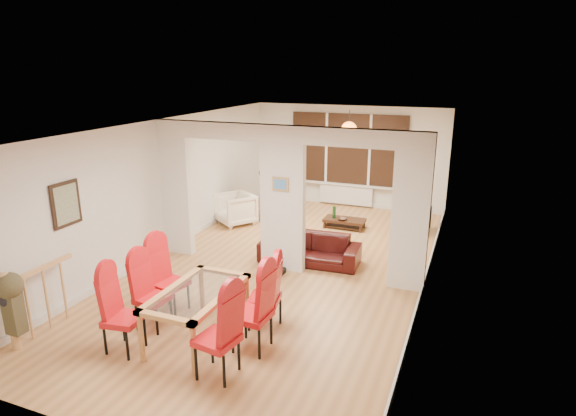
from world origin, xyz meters
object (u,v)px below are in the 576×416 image
Objects in this scene: dining_chair_lb at (152,294)px; television at (417,220)px; dining_table at (198,315)px; armchair at (235,209)px; coffee_table at (344,223)px; sofa at (310,249)px; dining_chair_lc at (170,279)px; dining_chair_rb at (252,309)px; bottle at (334,212)px; person at (270,182)px; bowl at (342,219)px; dining_chair_ra at (217,333)px; dining_chair_la at (123,313)px; dining_chair_rc at (264,293)px.

dining_chair_lb is 1.13× the size of television.
dining_chair_lb is at bearing 177.20° from dining_table.
armchair is at bearing 111.81° from dining_table.
coffee_table is at bearing 50.56° from armchair.
coffee_table is (0.09, 2.18, -0.16)m from sofa.
dining_chair_lc reaches higher than sofa.
dining_chair_rb reaches higher than dining_table.
bottle is at bearing 84.28° from dining_chair_lb.
person reaches higher than bottle.
person is 1.66m from bottle.
dining_chair_ra is at bearing -89.45° from bowl.
dining_chair_lb is at bearing -102.11° from bottle.
person is (-0.45, 5.71, 0.41)m from dining_chair_la.
television is at bearing 53.45° from sofa.
person is 1.90m from bowl.
television is (2.93, 5.08, -0.28)m from dining_chair_lc.
television is at bearing 68.65° from dining_chair_lb.
coffee_table is (0.60, 5.24, -0.25)m from dining_table.
dining_chair_rb is at bearing -88.57° from sofa.
dining_chair_lb is 6.26m from television.
dining_chair_lc is 0.59× the size of sofa.
armchair reaches higher than dining_table.
dining_chair_ra is 5.76m from armchair.
dining_table is 0.80× the size of person.
television is at bearing 15.76° from bowl.
dining_chair_rc is (0.70, 0.60, 0.17)m from dining_table.
dining_chair_ra is at bearing -91.53° from sofa.
coffee_table is at bearing 68.10° from dining_chair_la.
bowl is at bearing -21.52° from bottle.
armchair is at bearing 93.08° from dining_chair_la.
armchair is (-2.54, 3.99, -0.16)m from dining_chair_rc.
dining_table is 1.35× the size of dining_chair_ra.
dining_chair_rb reaches higher than television.
dining_table reaches higher than bowl.
dining_chair_rb is 5.24m from armchair.
bowl is (-0.02, -0.11, 0.13)m from coffee_table.
person is (-0.42, 4.63, 0.40)m from dining_chair_lc.
dining_table is 5.16m from bowl.
person is at bearing -176.69° from bottle.
dining_chair_rc is at bearing 40.71° from dining_table.
person reaches higher than sofa.
coffee_table is at bearing 85.01° from dining_chair_lc.
dining_chair_rb is 5.44m from person.
sofa reaches higher than bowl.
bowl is at bearing 68.08° from dining_chair_la.
dining_chair_lc is at bearing -103.47° from bottle.
dining_chair_lc is 1.48m from dining_chair_rc.
dining_table is 1.46× the size of dining_chair_rc.
person reaches higher than coffee_table.
person is at bearing 74.69° from armchair.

